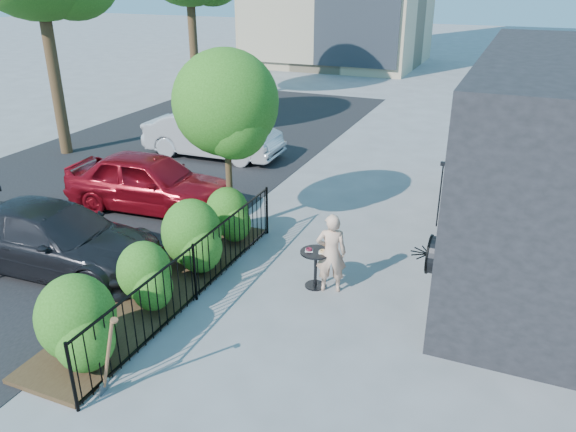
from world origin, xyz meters
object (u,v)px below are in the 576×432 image
at_px(woman, 331,253).
at_px(car_red, 150,182).
at_px(shovel, 107,361).
at_px(car_darkgrey, 55,238).
at_px(patio_tree, 228,110).
at_px(cafe_table, 316,262).
at_px(car_silver, 213,134).

bearing_deg(woman, car_red, -39.40).
relative_size(shovel, car_red, 0.33).
distance_m(shovel, car_darkgrey, 4.22).
xyz_separation_m(patio_tree, cafe_table, (2.52, -1.50, -2.26)).
bearing_deg(cafe_table, car_darkgrey, -165.24).
height_order(patio_tree, car_red, patio_tree).
bearing_deg(car_darkgrey, car_silver, 2.66).
distance_m(cafe_table, woman, 0.39).
bearing_deg(car_darkgrey, patio_tree, -43.86).
relative_size(woman, car_silver, 0.35).
height_order(woman, car_red, woman).
height_order(car_red, car_silver, car_silver).
distance_m(cafe_table, shovel, 4.15).
bearing_deg(car_darkgrey, cafe_table, -78.81).
height_order(cafe_table, car_darkgrey, car_darkgrey).
bearing_deg(car_silver, car_red, -172.47).
bearing_deg(shovel, woman, 64.47).
xyz_separation_m(shovel, car_silver, (-4.17, 10.11, 0.12)).
height_order(shovel, car_silver, car_silver).
xyz_separation_m(woman, car_red, (-5.28, 1.95, -0.05)).
distance_m(woman, car_silver, 8.68).
bearing_deg(cafe_table, woman, -2.41).
height_order(cafe_table, car_silver, car_silver).
bearing_deg(cafe_table, car_silver, 132.40).
relative_size(shovel, car_silver, 0.31).
distance_m(cafe_table, car_red, 5.36).
xyz_separation_m(woman, car_silver, (-6.01, 6.27, -0.04)).
relative_size(patio_tree, car_silver, 0.91).
xyz_separation_m(patio_tree, car_red, (-2.47, 0.43, -2.06)).
height_order(patio_tree, woman, patio_tree).
height_order(car_silver, car_darkgrey, car_silver).
distance_m(patio_tree, car_silver, 6.08).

